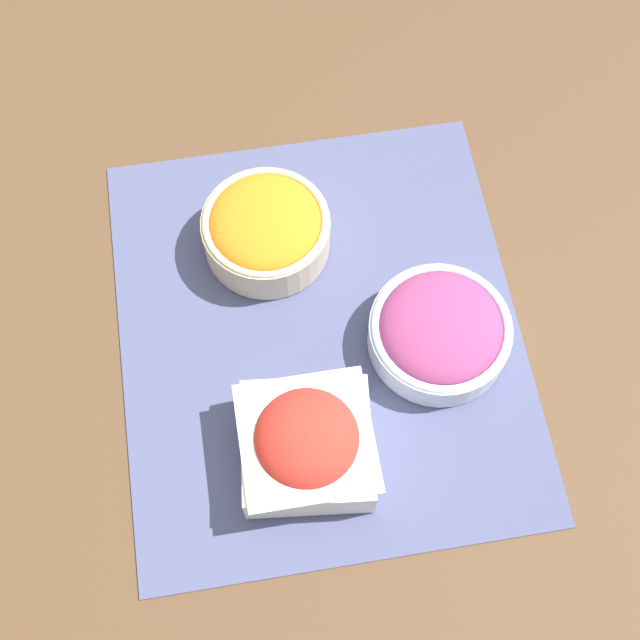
# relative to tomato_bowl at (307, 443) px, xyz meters

# --- Properties ---
(ground_plane) EXTENTS (3.00, 3.00, 0.00)m
(ground_plane) POSITION_rel_tomato_bowl_xyz_m (0.14, -0.04, -0.04)
(ground_plane) COLOR #513823
(placemat) EXTENTS (0.52, 0.45, 0.00)m
(placemat) POSITION_rel_tomato_bowl_xyz_m (0.14, -0.04, -0.04)
(placemat) COLOR #474C70
(placemat) RESTS_ON ground_plane
(tomato_bowl) EXTENTS (0.15, 0.15, 0.08)m
(tomato_bowl) POSITION_rel_tomato_bowl_xyz_m (0.00, 0.00, 0.00)
(tomato_bowl) COLOR white
(tomato_bowl) RESTS_ON placemat
(onion_bowl) EXTENTS (0.16, 0.16, 0.06)m
(onion_bowl) POSITION_rel_tomato_bowl_xyz_m (0.10, -0.16, -0.01)
(onion_bowl) COLOR silver
(onion_bowl) RESTS_ON placemat
(carrot_bowl) EXTENTS (0.15, 0.15, 0.07)m
(carrot_bowl) POSITION_rel_tomato_bowl_xyz_m (0.26, 0.01, -0.00)
(carrot_bowl) COLOR beige
(carrot_bowl) RESTS_ON placemat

